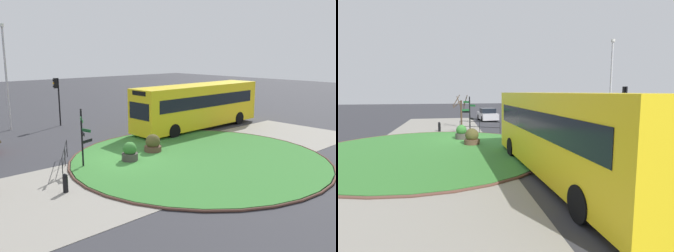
{
  "view_description": "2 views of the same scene",
  "coord_description": "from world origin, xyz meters",
  "views": [
    {
      "loc": [
        -10.71,
        -15.5,
        5.73
      ],
      "look_at": [
        3.87,
        0.77,
        1.29
      ],
      "focal_mm": 38.9,
      "sensor_mm": 36.0,
      "label": 1
    },
    {
      "loc": [
        18.95,
        -0.95,
        3.38
      ],
      "look_at": [
        3.66,
        2.15,
        1.38
      ],
      "focal_mm": 28.55,
      "sensor_mm": 36.0,
      "label": 2
    }
  ],
  "objects": [
    {
      "name": "sidewalk_paving",
      "position": [
        0.0,
        -2.24,
        0.01
      ],
      "size": [
        32.0,
        7.51,
        0.02
      ],
      "primitive_type": "cube",
      "color": "gray",
      "rests_on": "ground"
    },
    {
      "name": "ground",
      "position": [
        0.0,
        0.0,
        0.0
      ],
      "size": [
        120.0,
        120.0,
        0.0
      ],
      "primitive_type": "plane",
      "color": "#333338"
    },
    {
      "name": "grass_island",
      "position": [
        3.39,
        -2.28,
        0.05
      ],
      "size": [
        13.66,
        13.66,
        0.1
      ],
      "primitive_type": "cylinder",
      "color": "#387A33",
      "rests_on": "ground"
    },
    {
      "name": "traffic_light_near",
      "position": [
        1.7,
        11.32,
        2.76
      ],
      "size": [
        0.49,
        0.29,
        3.77
      ],
      "rotation": [
        0.0,
        0.0,
        3.02
      ],
      "color": "black",
      "rests_on": "ground"
    },
    {
      "name": "grass_kerb_ring",
      "position": [
        3.39,
        -2.28,
        0.06
      ],
      "size": [
        13.97,
        13.97,
        0.11
      ],
      "primitive_type": "torus",
      "color": "brown",
      "rests_on": "ground"
    },
    {
      "name": "bus_yellow",
      "position": [
        9.19,
        3.29,
        1.79
      ],
      "size": [
        11.5,
        2.76,
        3.34
      ],
      "rotation": [
        0.0,
        0.0,
        3.17
      ],
      "color": "yellow",
      "rests_on": "ground"
    },
    {
      "name": "lamppost_tall",
      "position": [
        -1.68,
        12.31,
        4.15
      ],
      "size": [
        0.32,
        0.32,
        7.72
      ],
      "color": "#B7B7BC",
      "rests_on": "ground"
    },
    {
      "name": "planter_near_signpost",
      "position": [
        2.22,
        0.25,
        0.49
      ],
      "size": [
        1.0,
        1.0,
        1.1
      ],
      "color": "brown",
      "rests_on": "ground"
    },
    {
      "name": "railing_grass_edge",
      "position": [
        -2.75,
        1.24,
        0.65
      ],
      "size": [
        1.82,
        3.14,
        0.98
      ],
      "rotation": [
        0.0,
        0.0,
        4.19
      ],
      "color": "black",
      "rests_on": "ground"
    },
    {
      "name": "bollard_foreground",
      "position": [
        -4.35,
        -2.04,
        0.42
      ],
      "size": [
        0.22,
        0.22,
        0.83
      ],
      "color": "black",
      "rests_on": "ground"
    },
    {
      "name": "planter_kerbside",
      "position": [
        0.17,
        -0.33,
        0.49
      ],
      "size": [
        0.86,
        0.86,
        1.09
      ],
      "color": "#47423D",
      "rests_on": "ground"
    },
    {
      "name": "signpost_directional",
      "position": [
        -2.14,
        0.38,
        1.69
      ],
      "size": [
        0.98,
        1.04,
        3.03
      ],
      "color": "black",
      "rests_on": "ground"
    }
  ]
}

